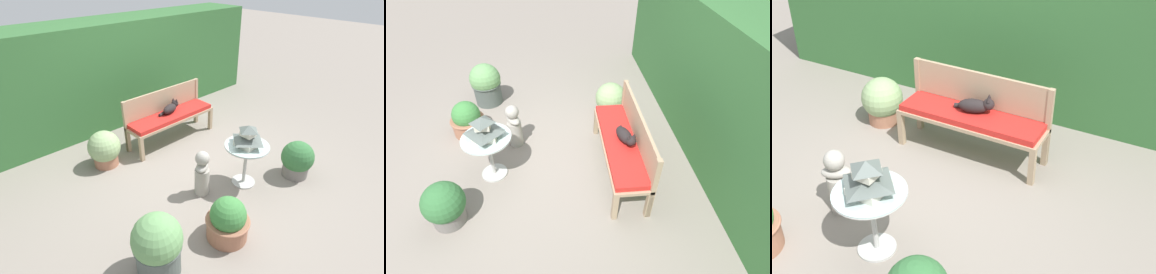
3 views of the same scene
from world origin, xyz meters
TOP-DOWN VIEW (x-y plane):
  - ground at (0.00, 0.00)m, footprint 30.00×30.00m
  - foliage_hedge_back at (0.00, 2.41)m, footprint 6.40×1.01m
  - garden_bench at (0.24, 0.91)m, footprint 1.57×0.43m
  - bench_backrest at (0.24, 1.11)m, footprint 1.57×0.06m
  - cat at (0.27, 0.96)m, footprint 0.44×0.23m
  - patio_table at (0.19, -0.68)m, footprint 0.59×0.59m
  - pagoda_birdhouse at (0.19, -0.68)m, footprint 0.35×0.35m
  - garden_bust at (-0.39, -0.44)m, footprint 0.30×0.26m
  - potted_plant_path_edge at (0.86, -1.08)m, footprint 0.45×0.45m
  - potted_plant_bench_right at (-1.52, -0.97)m, footprint 0.50×0.50m
  - potted_plant_bench_left at (-0.98, 1.02)m, footprint 0.48×0.48m
  - potted_plant_table_near at (-0.71, -1.15)m, footprint 0.49×0.49m

SIDE VIEW (x-z plane):
  - ground at x=0.00m, z-range 0.00..0.00m
  - potted_plant_table_near at x=-0.71m, z-range -0.03..0.50m
  - potted_plant_path_edge at x=0.86m, z-range -0.01..0.53m
  - potted_plant_bench_left at x=-0.98m, z-range -0.01..0.55m
  - garden_bust at x=-0.39m, z-range 0.00..0.64m
  - potted_plant_bench_right at x=-1.52m, z-range 0.00..0.70m
  - garden_bench at x=0.24m, z-range 0.17..0.66m
  - patio_table at x=0.19m, z-range 0.17..0.78m
  - cat at x=0.27m, z-range 0.47..0.67m
  - bench_backrest at x=0.24m, z-range 0.20..1.06m
  - pagoda_birdhouse at x=0.19m, z-range 0.59..0.88m
  - foliage_hedge_back at x=0.00m, z-range 0.00..1.83m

